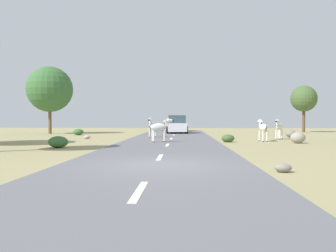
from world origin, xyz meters
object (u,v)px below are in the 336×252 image
(tree_4, at_px, (50,89))
(rock_4, at_px, (298,138))
(bush_2, at_px, (58,142))
(rock_1, at_px, (291,134))
(bush_1, at_px, (78,132))
(zebra_0, at_px, (152,125))
(zebra_3, at_px, (263,128))
(tree_2, at_px, (304,99))
(rock_0, at_px, (283,168))
(rock_2, at_px, (87,137))
(zebra_2, at_px, (160,128))
(car_1, at_px, (177,125))
(bush_0, at_px, (228,138))
(car_0, at_px, (177,124))
(zebra_1, at_px, (279,127))

(tree_4, height_order, rock_4, tree_4)
(bush_2, height_order, rock_1, rock_1)
(tree_4, bearing_deg, bush_1, -37.95)
(zebra_0, relative_size, bush_1, 1.71)
(zebra_3, distance_m, tree_2, 17.95)
(zebra_3, height_order, rock_0, zebra_3)
(rock_2, distance_m, rock_4, 14.26)
(tree_2, relative_size, rock_2, 10.55)
(zebra_2, height_order, car_1, car_1)
(tree_4, distance_m, rock_0, 29.03)
(bush_0, bearing_deg, zebra_3, 19.50)
(zebra_3, bearing_deg, rock_2, 161.83)
(car_0, bearing_deg, car_1, 91.01)
(zebra_0, xyz_separation_m, rock_2, (-4.58, -1.48, -0.81))
(car_0, xyz_separation_m, rock_0, (3.48, -31.05, -0.73))
(zebra_0, relative_size, zebra_1, 1.08)
(tree_2, relative_size, rock_0, 10.97)
(zebra_0, bearing_deg, zebra_1, -176.63)
(car_1, xyz_separation_m, rock_4, (7.44, -13.46, -0.51))
(rock_2, bearing_deg, rock_1, 10.73)
(zebra_2, bearing_deg, rock_2, -146.42)
(zebra_0, xyz_separation_m, rock_0, (5.05, -16.88, -0.83))
(bush_2, xyz_separation_m, rock_4, (13.02, 3.88, 0.04))
(car_0, height_order, tree_4, tree_4)
(car_1, height_order, rock_4, car_1)
(tree_4, height_order, rock_0, tree_4)
(tree_2, height_order, tree_4, tree_4)
(zebra_2, height_order, rock_1, zebra_2)
(zebra_2, xyz_separation_m, tree_2, (14.42, 17.51, 2.69))
(zebra_1, relative_size, bush_1, 1.58)
(bush_1, bearing_deg, zebra_1, -19.60)
(car_0, xyz_separation_m, rock_2, (-6.15, -15.65, -0.71))
(bush_0, bearing_deg, rock_1, 46.73)
(rock_0, relative_size, rock_2, 0.96)
(bush_2, bearing_deg, bush_1, 102.81)
(bush_1, distance_m, rock_4, 18.81)
(bush_1, bearing_deg, rock_0, -60.46)
(tree_4, distance_m, bush_2, 18.23)
(zebra_0, distance_m, zebra_3, 8.33)
(car_1, relative_size, rock_0, 9.66)
(zebra_3, xyz_separation_m, rock_2, (-12.02, 2.27, -0.73))
(zebra_2, height_order, tree_2, tree_2)
(tree_4, distance_m, rock_2, 11.37)
(car_1, bearing_deg, rock_2, -126.70)
(bush_2, distance_m, rock_0, 11.75)
(car_0, xyz_separation_m, bush_2, (-5.45, -23.43, -0.56))
(zebra_3, bearing_deg, rock_1, 49.78)
(zebra_0, height_order, rock_4, zebra_0)
(tree_4, bearing_deg, car_0, 29.78)
(bush_0, bearing_deg, bush_1, 143.59)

